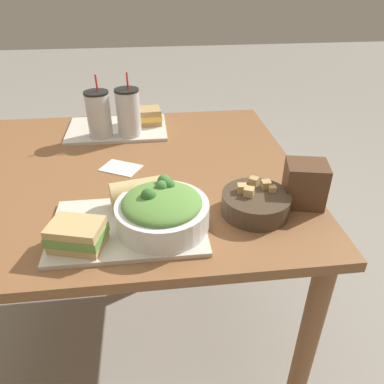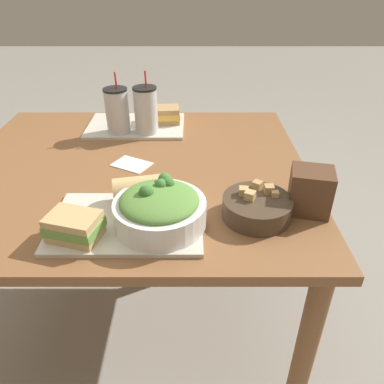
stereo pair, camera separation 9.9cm
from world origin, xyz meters
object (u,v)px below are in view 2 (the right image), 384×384
(sandwich_near, at_px, (74,226))
(drink_cup_dark, at_px, (117,112))
(sandwich_far, at_px, (163,115))
(chip_bag, at_px, (310,191))
(drink_cup_red, at_px, (146,112))
(napkin_folded, at_px, (132,164))
(soup_bowl, at_px, (257,207))
(salad_bowl, at_px, (160,208))
(baguette_near, at_px, (142,190))

(sandwich_near, relative_size, drink_cup_dark, 0.62)
(sandwich_far, distance_m, chip_bag, 0.77)
(sandwich_near, bearing_deg, sandwich_far, 93.55)
(drink_cup_red, relative_size, napkin_folded, 1.61)
(soup_bowl, distance_m, napkin_folded, 0.48)
(soup_bowl, xyz_separation_m, napkin_folded, (-0.38, 0.30, -0.03))
(sandwich_near, bearing_deg, drink_cup_red, 96.35)
(soup_bowl, bearing_deg, drink_cup_red, 122.29)
(salad_bowl, height_order, soup_bowl, salad_bowl)
(drink_cup_dark, height_order, chip_bag, drink_cup_dark)
(salad_bowl, bearing_deg, soup_bowl, 10.21)
(baguette_near, relative_size, sandwich_far, 1.12)
(sandwich_near, xyz_separation_m, napkin_folded, (0.08, 0.40, -0.04))
(sandwich_far, xyz_separation_m, napkin_folded, (-0.08, -0.36, -0.04))
(drink_cup_red, bearing_deg, salad_bowl, -81.01)
(sandwich_far, xyz_separation_m, drink_cup_red, (-0.06, -0.10, 0.05))
(salad_bowl, distance_m, napkin_folded, 0.37)
(drink_cup_red, bearing_deg, sandwich_far, 61.94)
(soup_bowl, distance_m, baguette_near, 0.32)
(salad_bowl, xyz_separation_m, sandwich_far, (-0.04, 0.71, -0.02))
(sandwich_near, relative_size, napkin_folded, 0.98)
(soup_bowl, distance_m, drink_cup_dark, 0.72)
(salad_bowl, distance_m, drink_cup_dark, 0.64)
(soup_bowl, bearing_deg, napkin_folded, 141.64)
(baguette_near, relative_size, napkin_folded, 1.10)
(baguette_near, distance_m, sandwich_far, 0.60)
(drink_cup_red, xyz_separation_m, napkin_folded, (-0.03, -0.26, -0.09))
(drink_cup_red, bearing_deg, baguette_near, -85.61)
(drink_cup_dark, bearing_deg, sandwich_near, -89.85)
(sandwich_far, bearing_deg, baguette_near, -96.49)
(baguette_near, height_order, drink_cup_dark, drink_cup_dark)
(sandwich_near, distance_m, drink_cup_red, 0.67)
(sandwich_near, xyz_separation_m, sandwich_far, (0.16, 0.76, 0.00))
(soup_bowl, bearing_deg, sandwich_near, -167.39)
(sandwich_near, height_order, drink_cup_red, drink_cup_red)
(drink_cup_dark, xyz_separation_m, drink_cup_red, (0.11, 0.00, 0.00))
(drink_cup_red, bearing_deg, napkin_folded, -96.19)
(baguette_near, bearing_deg, soup_bowl, -112.04)
(soup_bowl, height_order, drink_cup_red, drink_cup_red)
(chip_bag, height_order, napkin_folded, chip_bag)
(soup_bowl, xyz_separation_m, chip_bag, (0.15, 0.03, 0.03))
(chip_bag, relative_size, napkin_folded, 0.86)
(baguette_near, bearing_deg, drink_cup_dark, 4.63)
(baguette_near, bearing_deg, drink_cup_red, -7.57)
(drink_cup_red, bearing_deg, soup_bowl, -57.71)
(drink_cup_red, distance_m, chip_bag, 0.72)
(salad_bowl, height_order, baguette_near, salad_bowl)
(salad_bowl, relative_size, sandwich_far, 1.61)
(salad_bowl, relative_size, soup_bowl, 1.27)
(salad_bowl, relative_size, sandwich_near, 1.61)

